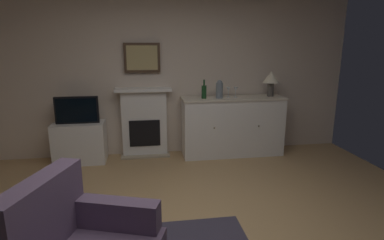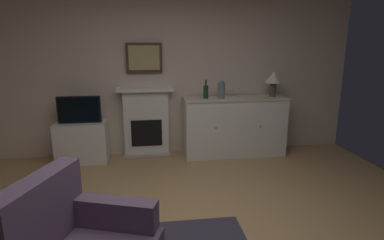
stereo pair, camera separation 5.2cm
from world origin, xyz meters
name	(u,v)px [view 1 (the left image)]	position (x,y,z in m)	size (l,w,h in m)	color
wall_rear	(169,67)	(0.00, 2.60, 1.41)	(5.92, 0.06, 2.82)	beige
fireplace_unit	(144,122)	(-0.41, 2.47, 0.55)	(0.87, 0.30, 1.10)	white
framed_picture	(142,58)	(-0.41, 2.52, 1.56)	(0.55, 0.04, 0.45)	#473323
sideboard_cabinet	(232,126)	(0.99, 2.30, 0.47)	(1.63, 0.49, 0.94)	white
table_lamp	(271,79)	(1.60, 2.30, 1.22)	(0.26, 0.26, 0.40)	#4C4742
wine_bottle	(204,92)	(0.51, 2.25, 1.05)	(0.08, 0.08, 0.29)	#193F1E
wine_glass_left	(228,90)	(0.91, 2.31, 1.07)	(0.07, 0.07, 0.16)	silver
wine_glass_center	(236,90)	(1.02, 2.28, 1.07)	(0.07, 0.07, 0.16)	silver
vase_decorative	(219,89)	(0.75, 2.25, 1.08)	(0.11, 0.11, 0.28)	slate
tv_cabinet	(80,143)	(-1.39, 2.31, 0.31)	(0.75, 0.42, 0.62)	white
tv_set	(77,110)	(-1.39, 2.29, 0.82)	(0.62, 0.07, 0.40)	black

